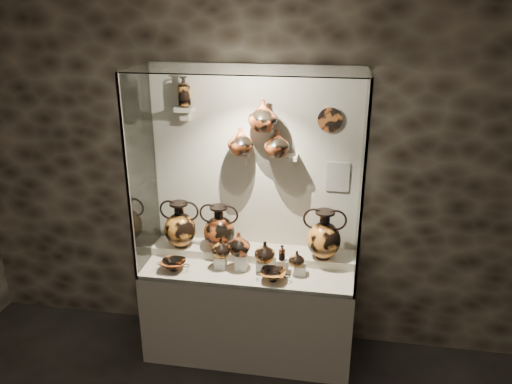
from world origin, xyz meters
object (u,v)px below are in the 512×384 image
jug_b (239,244)px  ovoid_vase_c (277,143)px  amphora_mid (219,228)px  amphora_right (324,234)px  jug_a (221,248)px  jug_c (265,252)px  amphora_left (180,224)px  jug_e (297,258)px  kylix_left (174,264)px  lekythos_tall (184,90)px  kylix_right (273,275)px  ovoid_vase_b (263,116)px  ovoid_vase_a (240,141)px  lekythos_small (282,252)px

jug_b → ovoid_vase_c: bearing=62.3°
amphora_mid → amphora_right: (0.86, -0.01, 0.01)m
amphora_mid → jug_a: 0.22m
jug_c → ovoid_vase_c: ovoid_vase_c is taller
amphora_left → jug_e: amphora_left is taller
amphora_left → amphora_right: size_ratio=0.97×
kylix_left → jug_a: bearing=26.0°
jug_e → amphora_mid: bearing=157.5°
lekythos_tall → amphora_left: bearing=-117.1°
jug_a → jug_e: size_ratio=1.28×
jug_b → lekythos_tall: bearing=168.5°
jug_c → kylix_right: jug_c is taller
jug_e → jug_a: bearing=173.7°
jug_c → kylix_left: 0.74m
jug_a → amphora_mid: bearing=84.5°
ovoid_vase_b → jug_a: bearing=-131.2°
jug_b → ovoid_vase_b: bearing=75.7°
jug_a → jug_b: bearing=-17.9°
kylix_left → ovoid_vase_a: size_ratio=1.19×
amphora_right → jug_a: 0.83m
amphora_left → jug_a: amphora_left is taller
jug_c → ovoid_vase_c: (0.05, 0.24, 0.82)m
amphora_left → jug_b: (0.54, -0.18, -0.05)m
jug_a → ovoid_vase_a: bearing=42.2°
lekythos_tall → ovoid_vase_a: 0.59m
amphora_right → ovoid_vase_b: size_ratio=1.75×
jug_b → jug_a: bearing=-156.3°
kylix_left → ovoid_vase_a: (0.49, 0.34, 0.94)m
jug_a → jug_c: jug_a is taller
jug_e → lekythos_tall: size_ratio=0.48×
amphora_left → amphora_mid: bearing=12.4°
kylix_left → jug_e: bearing=16.7°
lekythos_tall → ovoid_vase_b: lekythos_tall is taller
lekythos_tall → jug_c: bearing=-19.3°
ovoid_vase_a → ovoid_vase_c: ovoid_vase_a is taller
jug_a → ovoid_vase_b: (0.30, 0.24, 1.02)m
amphora_left → kylix_right: size_ratio=1.58×
kylix_left → kylix_right: size_ratio=1.00×
amphora_right → lekythos_small: amphora_right is taller
jug_b → ovoid_vase_a: ovoid_vase_a is taller
kylix_left → ovoid_vase_c: size_ratio=1.22×
jug_e → kylix_left: size_ratio=0.51×
amphora_left → ovoid_vase_a: bearing=18.1°
ovoid_vase_c → amphora_right: bearing=-23.1°
lekythos_small → ovoid_vase_b: (-0.19, 0.24, 1.01)m
ovoid_vase_b → ovoid_vase_c: (0.11, 0.01, -0.21)m
amphora_mid → amphora_right: bearing=-18.0°
amphora_right → amphora_left: bearing=-156.9°
amphora_left → jug_a: bearing=-14.1°
amphora_right → kylix_right: bearing=-116.5°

